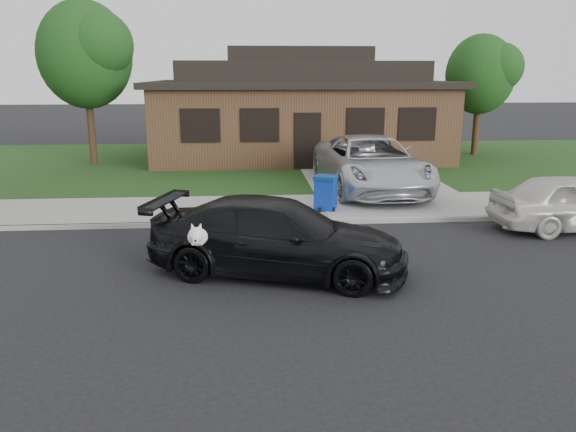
{
  "coord_description": "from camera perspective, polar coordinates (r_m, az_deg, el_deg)",
  "views": [
    {
      "loc": [
        1.66,
        -10.17,
        3.75
      ],
      "look_at": [
        2.44,
        0.12,
        1.1
      ],
      "focal_mm": 35.0,
      "sensor_mm": 36.0,
      "label": 1
    }
  ],
  "objects": [
    {
      "name": "ground",
      "position": [
        10.97,
        -12.83,
        -5.97
      ],
      "size": [
        120.0,
        120.0,
        0.0
      ],
      "primitive_type": "plane",
      "color": "black",
      "rests_on": "ground"
    },
    {
      "name": "sidewalk",
      "position": [
        15.71,
        -10.27,
        0.58
      ],
      "size": [
        60.0,
        3.0,
        0.12
      ],
      "primitive_type": "cube",
      "color": "gray",
      "rests_on": "ground"
    },
    {
      "name": "curb",
      "position": [
        14.26,
        -10.86,
        -0.86
      ],
      "size": [
        60.0,
        0.12,
        0.12
      ],
      "primitive_type": "cube",
      "color": "gray",
      "rests_on": "ground"
    },
    {
      "name": "lawn",
      "position": [
        23.52,
        -8.35,
        5.25
      ],
      "size": [
        60.0,
        13.0,
        0.13
      ],
      "primitive_type": "cube",
      "color": "#193814",
      "rests_on": "ground"
    },
    {
      "name": "driveway",
      "position": [
        20.96,
        7.72,
        4.17
      ],
      "size": [
        4.5,
        13.0,
        0.14
      ],
      "primitive_type": "cube",
      "color": "gray",
      "rests_on": "ground"
    },
    {
      "name": "sedan",
      "position": [
        10.65,
        -1.06,
        -2.17
      ],
      "size": [
        5.28,
        3.37,
        1.43
      ],
      "rotation": [
        0.0,
        0.0,
        1.27
      ],
      "color": "black",
      "rests_on": "ground"
    },
    {
      "name": "minivan",
      "position": [
        17.87,
        8.4,
        5.32
      ],
      "size": [
        3.1,
        6.16,
        1.67
      ],
      "primitive_type": "imported",
      "rotation": [
        0.0,
        0.0,
        0.05
      ],
      "color": "silver",
      "rests_on": "driveway"
    },
    {
      "name": "recycling_bin",
      "position": [
        15.18,
        3.84,
        2.38
      ],
      "size": [
        0.74,
        0.74,
        0.94
      ],
      "rotation": [
        0.0,
        0.0,
        -0.41
      ],
      "color": "#0D2A97",
      "rests_on": "sidewalk"
    },
    {
      "name": "house",
      "position": [
        25.33,
        1.0,
        10.75
      ],
      "size": [
        12.6,
        8.6,
        4.65
      ],
      "color": "#422B1C",
      "rests_on": "ground"
    },
    {
      "name": "tree_0",
      "position": [
        23.83,
        -19.62,
        15.36
      ],
      "size": [
        3.78,
        3.6,
        6.34
      ],
      "color": "#332114",
      "rests_on": "ground"
    },
    {
      "name": "tree_1",
      "position": [
        26.71,
        19.33,
        13.55
      ],
      "size": [
        3.15,
        3.0,
        5.25
      ],
      "color": "#332114",
      "rests_on": "ground"
    }
  ]
}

